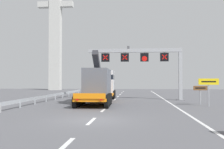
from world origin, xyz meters
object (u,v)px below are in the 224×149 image
exit_sign_yellow (209,85)px  tourist_info_sign_brown (200,90)px  overhead_lane_gantry (146,58)px  bridge_pylon_distant (56,20)px  heavy_haul_truck_orange (100,84)px

exit_sign_yellow → tourist_info_sign_brown: (-0.22, 2.06, -0.59)m
overhead_lane_gantry → tourist_info_sign_brown: bearing=-44.8°
exit_sign_yellow → tourist_info_sign_brown: bearing=96.0°
bridge_pylon_distant → heavy_haul_truck_orange: bearing=-64.4°
tourist_info_sign_brown → heavy_haul_truck_orange: bearing=165.2°
overhead_lane_gantry → bridge_pylon_distant: bridge_pylon_distant is taller
heavy_haul_truck_orange → exit_sign_yellow: (10.60, -4.80, -0.01)m
overhead_lane_gantry → bridge_pylon_distant: 40.11m
tourist_info_sign_brown → bridge_pylon_distant: (-26.55, 36.49, 16.51)m
heavy_haul_truck_orange → bridge_pylon_distant: bearing=115.6°
overhead_lane_gantry → heavy_haul_truck_orange: overhead_lane_gantry is taller
overhead_lane_gantry → exit_sign_yellow: overhead_lane_gantry is taller
overhead_lane_gantry → exit_sign_yellow: bearing=-53.2°
heavy_haul_truck_orange → tourist_info_sign_brown: (10.38, -2.74, -0.61)m
heavy_haul_truck_orange → exit_sign_yellow: heavy_haul_truck_orange is taller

